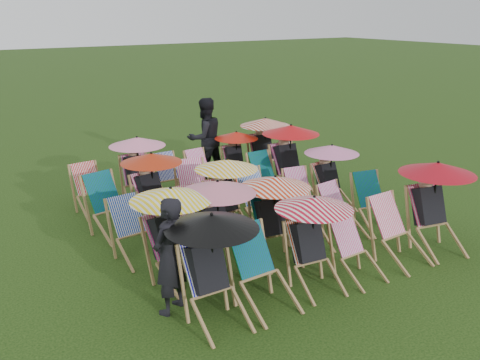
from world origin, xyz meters
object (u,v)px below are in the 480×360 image
deckchair_0 (213,268)px  person_left (169,256)px  deckchair_5 (436,205)px  person_rear (205,138)px  deckchair_29 (265,147)px

deckchair_0 → person_left: size_ratio=0.89×
deckchair_0 → person_left: (-0.35, 0.51, 0.05)m
deckchair_5 → person_rear: (-1.15, 5.47, 0.17)m
deckchair_29 → person_rear: size_ratio=0.74×
deckchair_29 → deckchair_0: bearing=-120.8°
deckchair_0 → person_left: bearing=124.6°
deckchair_0 → deckchair_5: (4.06, -0.08, 0.02)m
deckchair_5 → person_rear: bearing=113.1°
deckchair_29 → person_rear: 1.40m
deckchair_0 → deckchair_5: size_ratio=0.97×
deckchair_29 → person_rear: person_rear is taller
deckchair_29 → person_left: (-4.38, -4.08, 0.05)m
deckchair_5 → person_left: (-4.41, 0.59, 0.02)m
person_rear → deckchair_29: bearing=140.9°
person_left → deckchair_29: bearing=-167.2°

